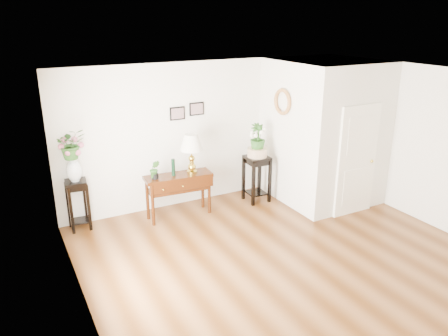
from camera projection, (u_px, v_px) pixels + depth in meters
floor at (286, 258)px, 6.85m from camera, size 6.00×5.50×0.02m
ceiling at (296, 78)px, 5.93m from camera, size 6.00×5.50×0.02m
wall_back at (208, 132)px, 8.68m from camera, size 6.00×0.02×2.80m
wall_left at (80, 216)px, 5.06m from camera, size 0.02×5.50×2.80m
wall_right at (428, 147)px, 7.72m from camera, size 0.02×5.50×2.80m
partition at (323, 131)px, 8.80m from camera, size 1.80×1.95×2.80m
door at (357, 161)px, 8.08m from camera, size 0.90×0.05×2.10m
art_print_left at (177, 113)px, 8.23m from camera, size 0.30×0.02×0.25m
art_print_right at (197, 109)px, 8.39m from camera, size 0.30×0.02×0.25m
wall_ornament at (282, 102)px, 8.27m from camera, size 0.07×0.51×0.51m
console_table at (179, 196)px, 8.15m from camera, size 1.27×0.51×0.83m
table_lamp at (192, 154)px, 8.03m from camera, size 0.55×0.55×0.74m
green_vase at (173, 167)px, 7.92m from camera, size 0.08×0.08×0.32m
potted_plant at (155, 170)px, 7.77m from camera, size 0.22×0.21×0.33m
plant_stand_a at (78, 205)px, 7.65m from camera, size 0.40×0.40×0.91m
porcelain_vase at (74, 168)px, 7.43m from camera, size 0.28×0.28×0.45m
lily_arrangement at (71, 144)px, 7.28m from camera, size 0.49×0.43×0.53m
plant_stand_b at (257, 179)px, 8.83m from camera, size 0.47×0.47×0.95m
ceramic_bowl at (257, 153)px, 8.65m from camera, size 0.51×0.51×0.17m
narcissus at (258, 137)px, 8.54m from camera, size 0.31×0.31×0.55m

